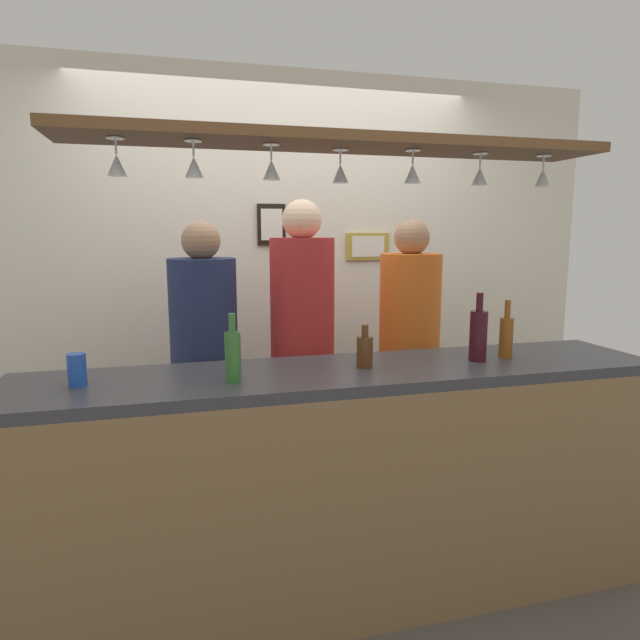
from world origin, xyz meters
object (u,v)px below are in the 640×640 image
bottle_wine_dark_red (478,334)px  picture_frame_lower_pair (368,246)px  drink_can (77,370)px  bottle_beer_green_import (233,355)px  person_left_navy_shirt (205,351)px  person_right_orange_shirt (409,338)px  picture_frame_crest (271,225)px  bottle_beer_amber_tall (506,335)px  bottle_beer_brown_stubby (365,351)px  person_middle_red_shirt (302,332)px

bottle_wine_dark_red → picture_frame_lower_pair: 1.46m
drink_can → bottle_beer_green_import: bearing=-8.7°
person_left_navy_shirt → person_right_orange_shirt: 1.13m
person_right_orange_shirt → drink_can: bearing=-156.8°
person_right_orange_shirt → picture_frame_crest: 1.15m
person_left_navy_shirt → bottle_beer_amber_tall: size_ratio=6.32×
person_right_orange_shirt → picture_frame_lower_pair: (-0.00, 0.71, 0.49)m
picture_frame_crest → drink_can: bearing=-124.7°
bottle_beer_amber_tall → picture_frame_crest: bearing=120.2°
bottle_wine_dark_red → bottle_beer_green_import: (-1.07, -0.07, -0.01)m
person_left_navy_shirt → drink_can: person_left_navy_shirt is taller
person_right_orange_shirt → bottle_beer_amber_tall: 0.72m
bottle_wine_dark_red → bottle_beer_brown_stubby: bottle_wine_dark_red is taller
person_left_navy_shirt → bottle_beer_brown_stubby: 0.94m
bottle_wine_dark_red → drink_can: bottle_wine_dark_red is taller
bottle_wine_dark_red → bottle_beer_amber_tall: bearing=8.9°
bottle_beer_amber_tall → bottle_wine_dark_red: bearing=-171.1°
bottle_beer_amber_tall → picture_frame_lower_pair: picture_frame_lower_pair is taller
person_middle_red_shirt → picture_frame_lower_pair: person_middle_red_shirt is taller
person_middle_red_shirt → bottle_beer_green_import: person_middle_red_shirt is taller
drink_can → bottle_beer_brown_stubby: bearing=-0.1°
picture_frame_crest → bottle_beer_brown_stubby: bearing=-84.4°
bottle_beer_green_import → picture_frame_lower_pair: 1.87m
drink_can → bottle_wine_dark_red: bearing=-0.6°
person_left_navy_shirt → picture_frame_crest: 1.07m
person_right_orange_shirt → bottle_beer_brown_stubby: person_right_orange_shirt is taller
bottle_wine_dark_red → bottle_beer_amber_tall: bottle_wine_dark_red is taller
person_middle_red_shirt → drink_can: (-1.01, -0.70, 0.03)m
person_right_orange_shirt → bottle_beer_green_import: 1.33m
person_middle_red_shirt → picture_frame_lower_pair: 1.03m
bottle_wine_dark_red → bottle_beer_brown_stubby: size_ratio=1.67×
bottle_beer_brown_stubby → picture_frame_lower_pair: (0.52, 1.41, 0.39)m
bottle_beer_amber_tall → person_left_navy_shirt: bearing=152.0°
person_right_orange_shirt → bottle_beer_brown_stubby: 0.88m
person_middle_red_shirt → person_right_orange_shirt: size_ratio=1.06×
bottle_beer_amber_tall → person_right_orange_shirt: bearing=103.0°
person_left_navy_shirt → drink_can: (-0.49, -0.70, 0.10)m
person_left_navy_shirt → person_middle_red_shirt: size_ratio=0.94×
person_middle_red_shirt → bottle_beer_amber_tall: person_middle_red_shirt is taller
person_middle_red_shirt → drink_can: 1.23m
bottle_wine_dark_red → bottle_beer_green_import: bottle_wine_dark_red is taller
bottle_beer_green_import → bottle_beer_brown_stubby: 0.56m
drink_can → picture_frame_lower_pair: 2.19m
person_left_navy_shirt → person_right_orange_shirt: (1.13, 0.00, 0.01)m
bottle_beer_brown_stubby → picture_frame_crest: picture_frame_crest is taller
person_middle_red_shirt → bottle_wine_dark_red: 0.95m
person_middle_red_shirt → bottle_beer_brown_stubby: 0.71m
bottle_beer_brown_stubby → picture_frame_lower_pair: bearing=69.9°
person_right_orange_shirt → bottle_beer_amber_tall: bearing=-77.0°
drink_can → picture_frame_crest: 1.79m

